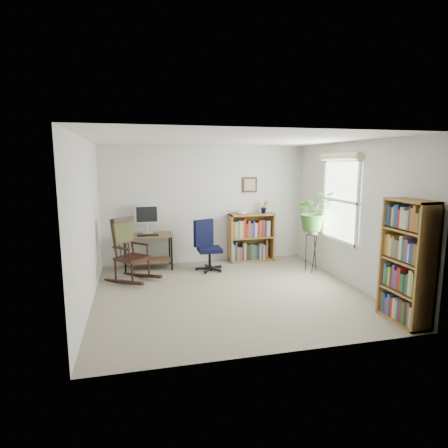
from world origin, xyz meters
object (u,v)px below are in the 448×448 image
object	(u,v)px
desk	(148,252)
office_chair	(210,245)
tall_bookshelf	(407,262)
rocking_chair	(132,249)
low_bookshelf	(251,237)

from	to	relation	value
desk	office_chair	distance (m)	1.22
tall_bookshelf	desk	bearing A→B (deg)	133.45
rocking_chair	low_bookshelf	bearing A→B (deg)	-25.12
office_chair	rocking_chair	bearing A→B (deg)	168.07
office_chair	low_bookshelf	xyz separation A→B (m)	(1.00, 0.52, 0.01)
office_chair	tall_bookshelf	bearing A→B (deg)	-79.52
low_bookshelf	desk	bearing A→B (deg)	-176.80
desk	tall_bookshelf	distance (m)	4.57
desk	low_bookshelf	distance (m)	2.15
desk	low_bookshelf	xyz separation A→B (m)	(2.14, 0.12, 0.16)
low_bookshelf	rocking_chair	bearing A→B (deg)	-161.22
low_bookshelf	tall_bookshelf	xyz separation A→B (m)	(0.98, -3.42, 0.30)
desk	office_chair	xyz separation A→B (m)	(1.14, -0.40, 0.15)
desk	tall_bookshelf	world-z (taller)	tall_bookshelf
tall_bookshelf	low_bookshelf	bearing A→B (deg)	106.03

